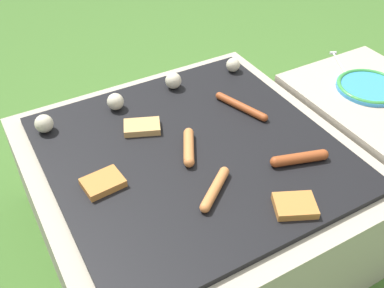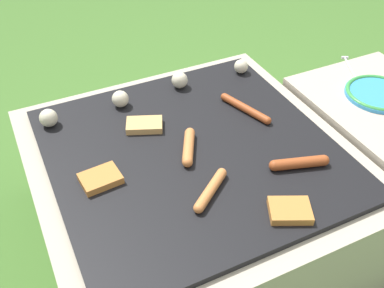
% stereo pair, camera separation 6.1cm
% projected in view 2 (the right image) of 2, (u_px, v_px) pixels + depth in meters
% --- Properties ---
extents(ground_plane, '(14.00, 14.00, 0.00)m').
position_uv_depth(ground_plane, '(192.00, 233.00, 1.48)').
color(ground_plane, '#3D6628').
extents(grill, '(0.87, 0.87, 0.36)m').
position_uv_depth(grill, '(192.00, 195.00, 1.37)').
color(grill, '#A89E8C').
rests_on(grill, ground_plane).
extents(side_ledge, '(0.43, 0.53, 0.36)m').
position_uv_depth(side_ledge, '(372.00, 145.00, 1.54)').
color(side_ledge, '#A89E8C').
rests_on(side_ledge, ground_plane).
extents(sausage_front_center, '(0.08, 0.19, 0.02)m').
position_uv_depth(sausage_front_center, '(245.00, 108.00, 1.38)').
color(sausage_front_center, '#93421E').
rests_on(sausage_front_center, grill).
extents(sausage_mid_right, '(0.09, 0.14, 0.03)m').
position_uv_depth(sausage_mid_right, '(189.00, 147.00, 1.23)').
color(sausage_mid_right, '#C6753D').
rests_on(sausage_mid_right, grill).
extents(sausage_mid_left, '(0.13, 0.11, 0.03)m').
position_uv_depth(sausage_mid_left, '(211.00, 190.00, 1.11)').
color(sausage_mid_left, '#C6753D').
rests_on(sausage_mid_left, grill).
extents(sausage_back_center, '(0.16, 0.07, 0.03)m').
position_uv_depth(sausage_back_center, '(299.00, 163.00, 1.18)').
color(sausage_back_center, '#93421E').
rests_on(sausage_back_center, grill).
extents(bread_slice_center, '(0.11, 0.08, 0.02)m').
position_uv_depth(bread_slice_center, '(100.00, 179.00, 1.15)').
color(bread_slice_center, '#B27033').
rests_on(bread_slice_center, grill).
extents(bread_slice_right, '(0.12, 0.11, 0.02)m').
position_uv_depth(bread_slice_right, '(290.00, 210.00, 1.06)').
color(bread_slice_right, '#B27033').
rests_on(bread_slice_right, grill).
extents(bread_slice_left, '(0.12, 0.10, 0.02)m').
position_uv_depth(bread_slice_left, '(144.00, 125.00, 1.32)').
color(bread_slice_left, tan).
rests_on(bread_slice_left, grill).
extents(mushroom_row, '(0.71, 0.08, 0.05)m').
position_uv_depth(mushroom_row, '(145.00, 91.00, 1.42)').
color(mushroom_row, beige).
rests_on(mushroom_row, grill).
extents(plate_colorful, '(0.21, 0.21, 0.02)m').
position_uv_depth(plate_colorful, '(379.00, 93.00, 1.45)').
color(plate_colorful, '#338CCC').
rests_on(plate_colorful, side_ledge).
extents(fork_utensil, '(0.11, 0.20, 0.01)m').
position_uv_depth(fork_utensil, '(351.00, 70.00, 1.57)').
color(fork_utensil, silver).
rests_on(fork_utensil, side_ledge).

